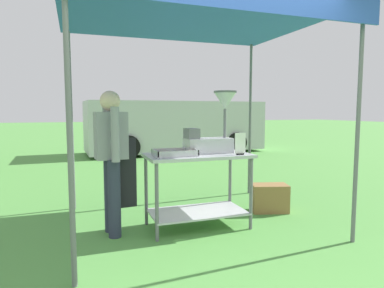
{
  "coord_description": "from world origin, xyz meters",
  "views": [
    {
      "loc": [
        -1.18,
        -2.64,
        1.39
      ],
      "look_at": [
        0.19,
        1.28,
        0.98
      ],
      "focal_mm": 31.74,
      "sensor_mm": 36.0,
      "label": 1
    }
  ],
  "objects": [
    {
      "name": "ground_plane",
      "position": [
        0.0,
        6.0,
        0.0
      ],
      "size": [
        70.0,
        70.0,
        0.0
      ],
      "primitive_type": "plane",
      "color": "#519342"
    },
    {
      "name": "van_silver",
      "position": [
        2.04,
        8.25,
        0.88
      ],
      "size": [
        5.86,
        2.31,
        1.69
      ],
      "color": "#BCBCC1",
      "rests_on": "ground"
    },
    {
      "name": "donut_cart",
      "position": [
        0.19,
        1.08,
        0.62
      ],
      "size": [
        1.23,
        0.67,
        0.88
      ],
      "color": "#B7B7BC",
      "rests_on": "ground"
    },
    {
      "name": "supply_crate",
      "position": [
        1.34,
        1.34,
        0.19
      ],
      "size": [
        0.55,
        0.41,
        0.38
      ],
      "color": "olive",
      "rests_on": "ground"
    },
    {
      "name": "donut_fryer",
      "position": [
        0.4,
        1.13,
        1.16
      ],
      "size": [
        0.64,
        0.28,
        0.75
      ],
      "color": "#B7B7BC",
      "rests_on": "donut_cart"
    },
    {
      "name": "menu_sign",
      "position": [
        0.63,
        0.85,
        0.99
      ],
      "size": [
        0.13,
        0.05,
        0.25
      ],
      "color": "black",
      "rests_on": "donut_cart"
    },
    {
      "name": "vendor",
      "position": [
        -0.79,
        1.17,
        0.9
      ],
      "size": [
        0.46,
        0.54,
        1.61
      ],
      "color": "#2D3347",
      "rests_on": "ground"
    },
    {
      "name": "donut_tray",
      "position": [
        -0.11,
        1.02,
        0.91
      ],
      "size": [
        0.47,
        0.33,
        0.07
      ],
      "color": "#B7B7BC",
      "rests_on": "donut_cart"
    },
    {
      "name": "stall_canopy",
      "position": [
        0.19,
        1.18,
        2.42
      ],
      "size": [
        3.0,
        2.48,
        2.51
      ],
      "color": "slate",
      "rests_on": "ground"
    }
  ]
}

